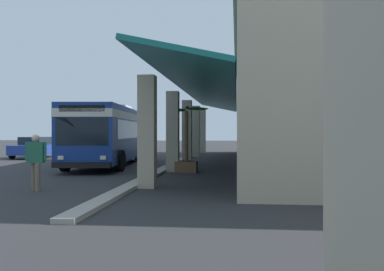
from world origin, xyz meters
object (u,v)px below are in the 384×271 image
at_px(parked_sedan_blue, 37,147).
at_px(pedestrian, 36,159).
at_px(potted_palm, 187,158).
at_px(transit_bus, 108,131).

relative_size(parked_sedan_blue, pedestrian, 2.56).
xyz_separation_m(parked_sedan_blue, potted_palm, (9.39, 11.65, -0.11)).
bearing_deg(pedestrian, potted_palm, 149.42).
distance_m(transit_bus, potted_palm, 6.02).
bearing_deg(transit_bus, potted_palm, 53.23).
height_order(transit_bus, parked_sedan_blue, transit_bus).
bearing_deg(parked_sedan_blue, transit_bus, 49.73).
xyz_separation_m(transit_bus, potted_palm, (3.53, 4.72, -1.22)).
bearing_deg(parked_sedan_blue, potted_palm, 51.11).
relative_size(pedestrian, potted_palm, 0.58).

